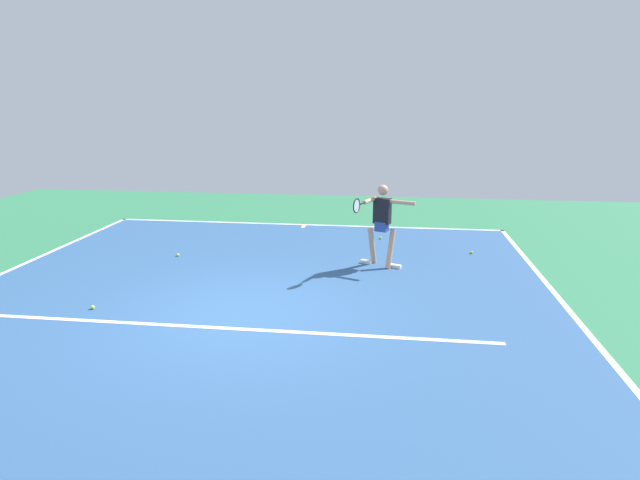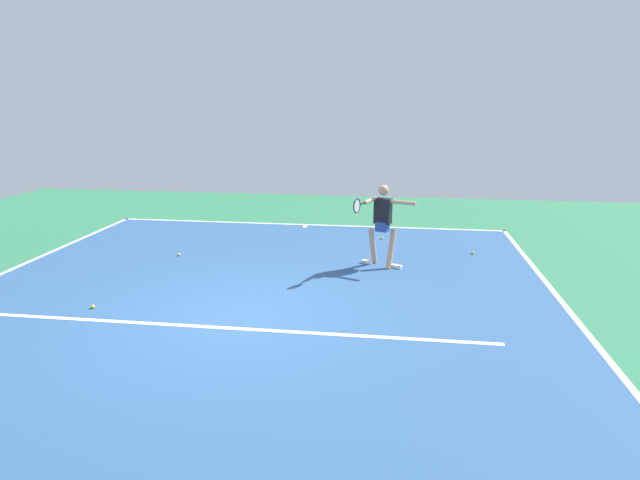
# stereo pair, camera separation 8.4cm
# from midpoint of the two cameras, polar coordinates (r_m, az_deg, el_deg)

# --- Properties ---
(ground_plane) EXTENTS (22.56, 22.56, 0.00)m
(ground_plane) POSITION_cam_midpoint_polar(r_m,az_deg,el_deg) (8.88, -8.59, -7.80)
(ground_plane) COLOR #2D754C
(court_surface) EXTENTS (10.74, 13.07, 0.00)m
(court_surface) POSITION_cam_midpoint_polar(r_m,az_deg,el_deg) (8.88, -8.59, -7.79)
(court_surface) COLOR #2D5484
(court_surface) RESTS_ON ground_plane
(court_line_baseline_near) EXTENTS (10.74, 0.10, 0.01)m
(court_line_baseline_near) POSITION_cam_midpoint_polar(r_m,az_deg,el_deg) (14.93, -1.80, 1.64)
(court_line_baseline_near) COLOR white
(court_line_baseline_near) RESTS_ON ground_plane
(court_line_sideline_left) EXTENTS (0.10, 13.07, 0.01)m
(court_line_sideline_left) POSITION_cam_midpoint_polar(r_m,az_deg,el_deg) (9.06, 26.26, -8.75)
(court_line_sideline_left) COLOR white
(court_line_sideline_left) RESTS_ON ground_plane
(court_line_service) EXTENTS (8.05, 0.10, 0.01)m
(court_line_service) POSITION_cam_midpoint_polar(r_m,az_deg,el_deg) (8.38, -9.66, -9.24)
(court_line_service) COLOR white
(court_line_service) RESTS_ON ground_plane
(court_line_centre_mark) EXTENTS (0.10, 0.30, 0.01)m
(court_line_centre_mark) POSITION_cam_midpoint_polar(r_m,az_deg,el_deg) (14.74, -1.92, 1.47)
(court_line_centre_mark) COLOR white
(court_line_centre_mark) RESTS_ON ground_plane
(tennis_player) EXTENTS (1.21, 1.15, 1.72)m
(tennis_player) POSITION_cam_midpoint_polar(r_m,az_deg,el_deg) (11.05, 6.33, 2.08)
(tennis_player) COLOR tan
(tennis_player) RESTS_ON ground_plane
(tennis_ball_near_player) EXTENTS (0.07, 0.07, 0.07)m
(tennis_ball_near_player) POSITION_cam_midpoint_polar(r_m,az_deg,el_deg) (9.75, -23.21, -6.59)
(tennis_ball_near_player) COLOR #CCE033
(tennis_ball_near_player) RESTS_ON ground_plane
(tennis_ball_centre_court) EXTENTS (0.07, 0.07, 0.07)m
(tennis_ball_centre_court) POSITION_cam_midpoint_polar(r_m,az_deg,el_deg) (12.56, 15.58, -1.28)
(tennis_ball_centre_court) COLOR #CCE033
(tennis_ball_centre_court) RESTS_ON ground_plane
(tennis_ball_by_sideline) EXTENTS (0.07, 0.07, 0.07)m
(tennis_ball_by_sideline) POSITION_cam_midpoint_polar(r_m,az_deg,el_deg) (13.46, 6.25, 0.23)
(tennis_ball_by_sideline) COLOR #CCE033
(tennis_ball_by_sideline) RESTS_ON ground_plane
(tennis_ball_far_corner) EXTENTS (0.07, 0.07, 0.07)m
(tennis_ball_far_corner) POSITION_cam_midpoint_polar(r_m,az_deg,el_deg) (12.33, -15.04, -1.54)
(tennis_ball_far_corner) COLOR #C6E53D
(tennis_ball_far_corner) RESTS_ON ground_plane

